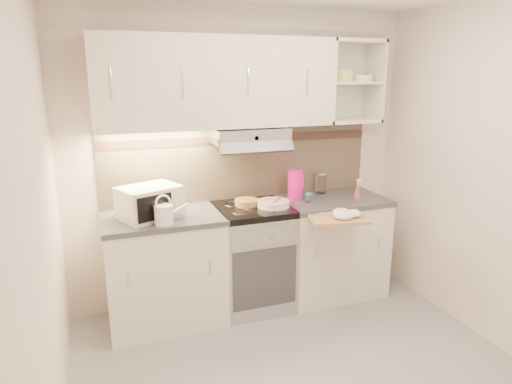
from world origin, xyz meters
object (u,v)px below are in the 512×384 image
at_px(spray_bottle, 358,190).
at_px(cutting_board, 336,217).
at_px(glass_jar, 320,183).
at_px(plate_stack, 273,204).
at_px(watering_can, 165,214).
at_px(electric_range, 253,257).
at_px(microwave, 150,202).
at_px(pink_pitcher, 295,184).

height_order(spray_bottle, cutting_board, spray_bottle).
xyz_separation_m(glass_jar, spray_bottle, (0.22, -0.28, -0.02)).
bearing_deg(plate_stack, spray_bottle, -1.18).
relative_size(watering_can, glass_jar, 1.37).
relative_size(electric_range, spray_bottle, 4.79).
bearing_deg(spray_bottle, electric_range, 177.07).
xyz_separation_m(microwave, glass_jar, (1.57, 0.22, -0.02)).
distance_m(watering_can, pink_pitcher, 1.23).
height_order(glass_jar, cutting_board, glass_jar).
relative_size(pink_pitcher, cutting_board, 0.59).
height_order(microwave, plate_stack, microwave).
bearing_deg(glass_jar, pink_pitcher, -161.11).
distance_m(electric_range, microwave, 1.01).
bearing_deg(spray_bottle, microwave, 179.89).
xyz_separation_m(watering_can, spray_bottle, (1.71, 0.14, -0.01)).
bearing_deg(spray_bottle, watering_can, -173.42).
xyz_separation_m(pink_pitcher, spray_bottle, (0.52, -0.18, -0.06)).
relative_size(spray_bottle, cutting_board, 0.43).
bearing_deg(electric_range, plate_stack, -22.89).
height_order(electric_range, glass_jar, glass_jar).
bearing_deg(pink_pitcher, microwave, -150.01).
xyz_separation_m(microwave, cutting_board, (1.40, -0.40, -0.15)).
bearing_deg(microwave, electric_range, -21.19).
bearing_deg(electric_range, glass_jar, 15.25).
height_order(pink_pitcher, spray_bottle, pink_pitcher).
bearing_deg(plate_stack, cutting_board, -40.69).
bearing_deg(pink_pitcher, cutting_board, -50.83).
distance_m(glass_jar, cutting_board, 0.65).
bearing_deg(glass_jar, microwave, -172.18).
distance_m(microwave, cutting_board, 1.46).
relative_size(microwave, cutting_board, 1.17).
bearing_deg(plate_stack, microwave, 177.09).
bearing_deg(microwave, watering_can, -90.42).
bearing_deg(watering_can, cutting_board, -16.37).
distance_m(microwave, glass_jar, 1.59).
distance_m(microwave, watering_can, 0.22).
bearing_deg(glass_jar, electric_range, -164.75).
bearing_deg(cutting_board, watering_can, -175.44).
bearing_deg(pink_pitcher, watering_can, -140.18).
distance_m(microwave, spray_bottle, 1.79).
xyz_separation_m(watering_can, pink_pitcher, (1.19, 0.31, 0.05)).
height_order(plate_stack, pink_pitcher, pink_pitcher).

